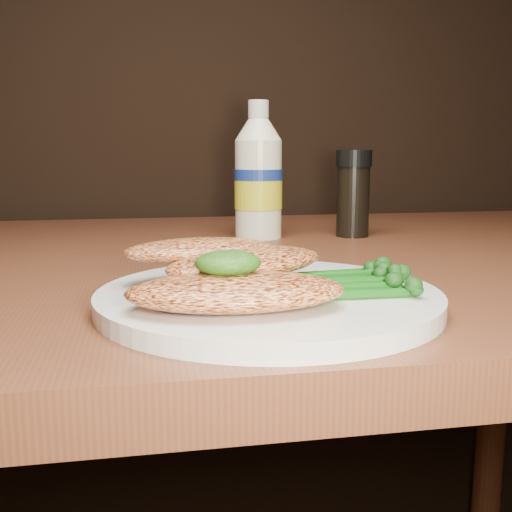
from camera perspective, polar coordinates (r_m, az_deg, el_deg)
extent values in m
cylinder|color=white|center=(0.48, 1.16, -3.98)|extent=(0.27, 0.27, 0.01)
ellipsoid|color=#FB914F|center=(0.42, -1.84, -3.30)|extent=(0.15, 0.09, 0.02)
ellipsoid|color=#FB914F|center=(0.48, -0.87, -0.61)|extent=(0.16, 0.13, 0.02)
ellipsoid|color=#FB914F|center=(0.50, -5.18, 0.55)|extent=(0.13, 0.07, 0.02)
ellipsoid|color=black|center=(0.43, -2.61, -0.65)|extent=(0.05, 0.05, 0.02)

